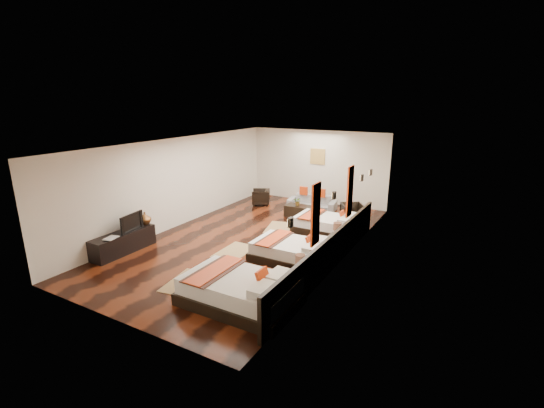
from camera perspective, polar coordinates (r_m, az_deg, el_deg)
The scene contains 30 objects.
floor at distance 11.04m, azimuth -2.94°, elevation -5.36°, with size 5.50×9.50×0.01m, color black.
ceiling at distance 10.36m, azimuth -3.16°, elevation 9.24°, with size 5.50×9.50×0.01m, color white.
back_wall at distance 14.75m, azimuth 6.89°, elevation 5.63°, with size 5.50×0.01×2.80m, color silver.
left_wall at distance 12.27m, azimuth -13.99°, elevation 3.20°, with size 0.01×9.50×2.80m, color silver.
right_wall at distance 9.48m, azimuth 11.16°, elevation -0.31°, with size 0.01×9.50×2.80m, color silver.
headboard_panel at distance 9.09m, azimuth 8.98°, elevation -7.27°, with size 0.08×6.60×0.90m, color black.
bed_near at distance 7.68m, azimuth -4.76°, elevation -12.91°, with size 2.30×1.45×0.88m.
bed_mid at distance 9.54m, azimuth 3.24°, elevation -7.16°, with size 2.00×1.26×0.76m.
bed_far at distance 11.63m, azimuth 8.51°, elevation -3.05°, with size 1.96×1.23×0.75m.
nightstand_a at distance 8.25m, azimuth 4.22°, elevation -10.92°, with size 0.40×0.40×0.79m.
nightstand_b at distance 10.20m, azimuth 9.77°, elevation -5.65°, with size 0.42×0.42×0.82m.
jute_mat_near at distance 8.81m, azimuth -12.75°, elevation -11.44°, with size 0.75×1.20×0.01m, color #97794D.
jute_mat_mid at distance 10.23m, azimuth -5.66°, elevation -7.14°, with size 0.75×1.20×0.01m, color #97794D.
jute_mat_far at distance 11.95m, azimuth 1.07°, elevation -3.62°, with size 0.75×1.20×0.01m, color #97794D.
tv_console at distance 10.81m, azimuth -21.56°, elevation -5.41°, with size 0.50×1.80×0.55m, color black.
tv at distance 10.73m, azimuth -20.78°, elevation -2.56°, with size 0.83×0.11×0.48m, color black.
book at distance 10.44m, azimuth -23.76°, elevation -4.70°, with size 0.26×0.35×0.03m, color black.
figurine at distance 11.14m, azimuth -18.69°, elevation -2.05°, with size 0.34×0.34×0.35m, color brown.
sofa at distance 13.94m, azimuth 6.08°, elevation 0.23°, with size 1.76×0.69×0.51m, color gray.
armchair_left at distance 14.45m, azimuth -1.71°, elevation 1.05°, with size 0.64×0.66×0.60m, color black.
armchair_right at distance 12.74m, azimuth 12.00°, elevation -1.28°, with size 0.66×0.68×0.62m, color black.
coffee_table at distance 13.03m, azimuth 4.24°, elevation -1.10°, with size 1.00×0.50×0.40m, color black.
table_plant at distance 12.95m, azimuth 3.95°, elevation 0.39°, with size 0.26×0.23×0.29m, color #2F6020.
orange_panel_a at distance 7.68m, azimuth 6.62°, elevation -1.58°, with size 0.04×0.40×1.30m, color #D86014.
orange_panel_b at distance 9.68m, azimuth 11.71°, elevation 1.85°, with size 0.04×0.40×1.30m, color #D86014.
sconce_near at distance 6.69m, azimuth 2.79°, elevation -2.79°, with size 0.07×0.12×0.18m.
sconce_mid at distance 8.64m, azimuth 9.35°, elevation 1.31°, with size 0.07×0.12×0.18m.
sconce_far at distance 10.69m, azimuth 13.45°, elevation 3.87°, with size 0.07×0.12×0.18m.
sconce_lounge at distance 11.54m, azimuth 14.71°, elevation 4.65°, with size 0.07×0.12×0.18m.
gold_artwork at distance 14.67m, azimuth 6.92°, elevation 7.16°, with size 0.60×0.04×0.60m, color #AD873F.
Camera 1 is at (5.52, -8.68, 3.99)m, focal length 24.87 mm.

